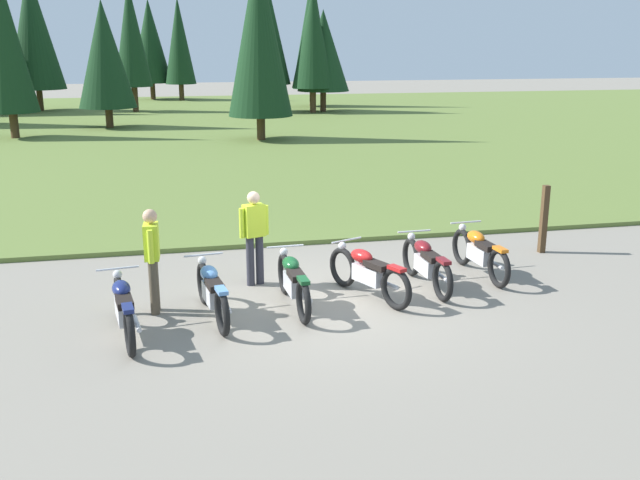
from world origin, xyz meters
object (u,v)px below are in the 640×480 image
Objects in this scene: motorcycle_sky_blue at (212,291)px; trail_marker_post at (544,219)px; motorcycle_navy at (124,308)px; motorcycle_british_green at (293,281)px; rider_near_row_end at (152,255)px; motorcycle_red at (368,272)px; motorcycle_orange at (480,252)px; motorcycle_maroon at (426,263)px; rider_checking_bike at (254,232)px.

motorcycle_sky_blue is 1.52× the size of trail_marker_post.
motorcycle_sky_blue is 7.16m from trail_marker_post.
motorcycle_british_green is at bearing 14.03° from motorcycle_navy.
rider_near_row_end is at bearing 64.91° from motorcycle_navy.
motorcycle_red is 2.42m from motorcycle_orange.
rider_near_row_end is (0.42, 0.91, 0.51)m from motorcycle_navy.
motorcycle_sky_blue is 1.00× the size of motorcycle_maroon.
trail_marker_post is (4.20, 1.82, 0.25)m from motorcycle_red.
rider_near_row_end is (-4.59, -0.22, 0.51)m from motorcycle_maroon.
rider_checking_bike reaches higher than motorcycle_red.
motorcycle_red is 1.18× the size of rider_checking_bike.
motorcycle_red is 3.50m from rider_near_row_end.
motorcycle_navy is 1.00× the size of motorcycle_maroon.
motorcycle_navy is 6.40m from motorcycle_orange.
trail_marker_post is at bearing 26.63° from motorcycle_maroon.
motorcycle_orange is (2.32, 0.70, 0.00)m from motorcycle_red.
motorcycle_orange is 4.11m from rider_checking_bike.
motorcycle_british_green is 1.26× the size of rider_checking_bike.
motorcycle_navy is 1.06× the size of motorcycle_red.
motorcycle_maroon is at bearing 13.78° from motorcycle_red.
motorcycle_navy is at bearing -167.35° from motorcycle_maroon.
motorcycle_british_green is 1.00× the size of motorcycle_orange.
rider_checking_bike is at bearing 59.86° from motorcycle_sky_blue.
rider_checking_bike is at bearing 174.87° from motorcycle_orange.
motorcycle_british_green is at bearing -70.54° from rider_checking_bike.
motorcycle_red is 1.43× the size of trail_marker_post.
motorcycle_british_green is 5.86m from trail_marker_post.
trail_marker_post is (6.80, 2.22, 0.25)m from motorcycle_sky_blue.
motorcycle_red and motorcycle_maroon have the same top height.
rider_near_row_end is (-3.46, 0.06, 0.51)m from motorcycle_red.
motorcycle_maroon is at bearing 12.65° from motorcycle_navy.
motorcycle_maroon is 1.27m from motorcycle_orange.
motorcycle_maroon is at bearing -160.23° from motorcycle_orange.
rider_checking_bike is (-1.75, 1.07, 0.51)m from motorcycle_red.
motorcycle_navy is 1.25× the size of rider_near_row_end.
trail_marker_post reaches higher than motorcycle_maroon.
rider_near_row_end reaches higher than motorcycle_sky_blue.
motorcycle_sky_blue is at bearing -161.94° from trail_marker_post.
motorcycle_orange is (6.21, 1.55, 0.00)m from motorcycle_navy.
rider_checking_bike is (-4.06, 0.37, 0.51)m from motorcycle_orange.
motorcycle_navy is 1.00× the size of motorcycle_sky_blue.
motorcycle_british_green is at bearing -171.15° from motorcycle_red.
motorcycle_navy is at bearing -161.75° from trail_marker_post.
motorcycle_maroon is at bearing -153.37° from trail_marker_post.
trail_marker_post is at bearing 30.59° from motorcycle_orange.
trail_marker_post is at bearing 20.18° from motorcycle_british_green.
rider_checking_bike is (-0.45, 1.27, 0.51)m from motorcycle_british_green.
motorcycle_sky_blue is 5.04m from motorcycle_orange.
motorcycle_orange is (3.61, 0.91, 0.00)m from motorcycle_british_green.
motorcycle_red is 2.11m from rider_checking_bike.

